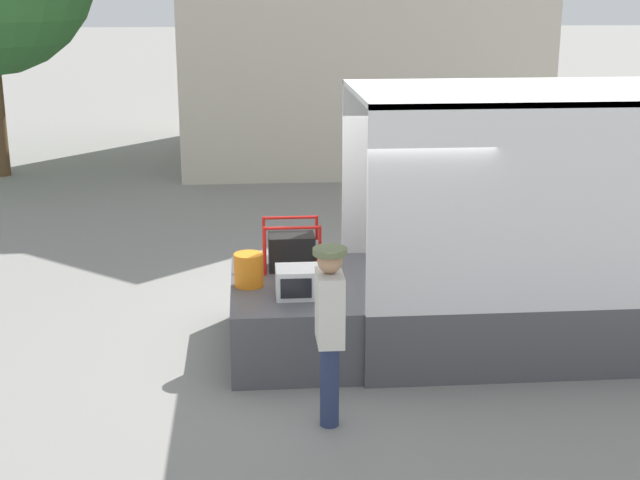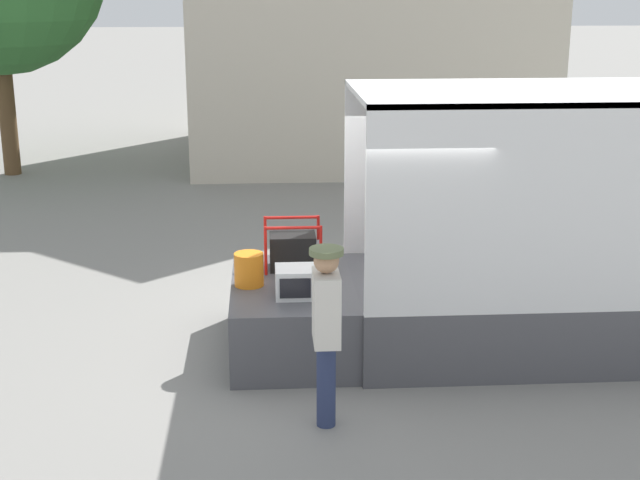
% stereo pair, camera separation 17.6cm
% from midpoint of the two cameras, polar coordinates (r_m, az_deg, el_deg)
% --- Properties ---
extents(ground_plane, '(160.00, 160.00, 0.00)m').
position_cam_midpoint_polar(ground_plane, '(10.33, 2.56, -6.79)').
color(ground_plane, gray).
extents(tailgate_deck, '(1.37, 2.16, 0.79)m').
position_cam_midpoint_polar(tailgate_deck, '(10.14, -1.27, -4.85)').
color(tailgate_deck, '#4C4C51').
rests_on(tailgate_deck, ground).
extents(microwave, '(0.51, 0.42, 0.32)m').
position_cam_midpoint_polar(microwave, '(9.54, -0.81, -2.70)').
color(microwave, white).
rests_on(microwave, tailgate_deck).
extents(portable_generator, '(0.67, 0.50, 0.57)m').
position_cam_midpoint_polar(portable_generator, '(10.45, -1.17, -0.67)').
color(portable_generator, black).
rests_on(portable_generator, tailgate_deck).
extents(orange_bucket, '(0.33, 0.33, 0.37)m').
position_cam_midpoint_polar(orange_bucket, '(9.88, -4.06, -1.89)').
color(orange_bucket, orange).
rests_on(orange_bucket, tailgate_deck).
extents(worker_person, '(0.31, 0.44, 1.74)m').
position_cam_midpoint_polar(worker_person, '(8.16, 1.02, -5.04)').
color(worker_person, navy).
rests_on(worker_person, ground).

